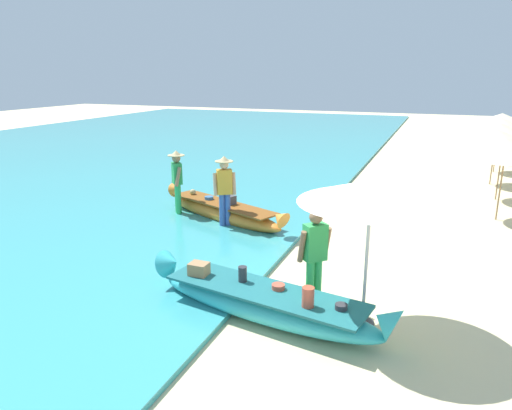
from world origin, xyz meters
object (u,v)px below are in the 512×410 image
Objects in this scene: boat_orange_midground at (223,211)px; person_vendor_hatted at (224,187)px; patio_umbrella_large at (371,192)px; person_tourist_customer at (315,253)px; boat_cyan_foreground at (264,302)px; person_vendor_assistant at (177,179)px.

person_vendor_hatted reaches higher than boat_orange_midground.
person_vendor_hatted is at bearing -59.06° from boat_orange_midground.
person_vendor_hatted is 5.33m from patio_umbrella_large.
boat_orange_midground is 2.26× the size of person_vendor_hatted.
person_tourist_customer is 1.50m from patio_umbrella_large.
person_tourist_customer is (3.38, -3.61, 0.66)m from boat_orange_midground.
person_vendor_assistant reaches higher than boat_cyan_foreground.
boat_orange_midground is at bearing 1.24° from person_vendor_assistant.
person_vendor_assistant is (-4.08, 4.28, 0.77)m from boat_cyan_foreground.
person_vendor_hatted is 4.36m from person_tourist_customer.
person_vendor_hatted is 0.80× the size of patio_umbrella_large.
boat_cyan_foreground is 5.96m from person_vendor_assistant.
patio_umbrella_large is (1.49, 0.36, 1.84)m from boat_cyan_foreground.
patio_umbrella_large reaches higher than person_tourist_customer.
patio_umbrella_large is at bearing -42.78° from boat_orange_midground.
person_vendor_hatted is at bearing 134.83° from person_tourist_customer.
boat_cyan_foreground is 4.58m from person_vendor_hatted.
person_vendor_assistant is 6.89m from patio_umbrella_large.
person_vendor_assistant reaches higher than boat_orange_midground.
boat_orange_midground is at bearing 122.73° from boat_cyan_foreground.
person_tourist_customer is at bearing -46.85° from boat_orange_midground.
person_tourist_customer is at bearing 48.22° from boat_cyan_foreground.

